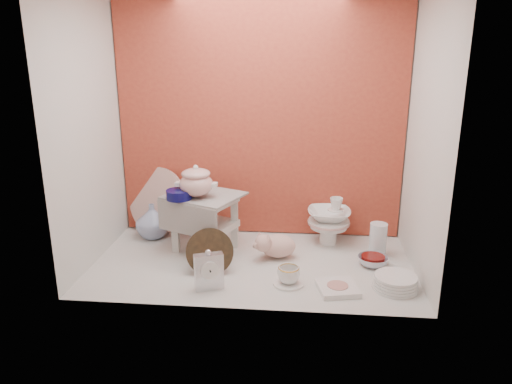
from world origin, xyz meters
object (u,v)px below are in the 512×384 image
(plush_pig, at_px, (278,245))
(floral_platter, at_px, (157,201))
(gold_rim_teacup, at_px, (289,275))
(mantel_clock, at_px, (209,270))
(crystal_bowl, at_px, (373,261))
(dinner_plate_stack, at_px, (395,282))
(porcelain_tower, at_px, (329,220))
(step_stool, at_px, (205,222))
(soup_tureen, at_px, (196,181))
(blue_white_vase, at_px, (152,221))

(plush_pig, bearing_deg, floral_platter, 148.90)
(gold_rim_teacup, bearing_deg, plush_pig, 102.42)
(mantel_clock, distance_m, crystal_bowl, 0.94)
(dinner_plate_stack, height_order, porcelain_tower, porcelain_tower)
(step_stool, distance_m, plush_pig, 0.46)
(soup_tureen, xyz_separation_m, dinner_plate_stack, (1.09, -0.35, -0.41))
(crystal_bowl, bearing_deg, step_stool, 172.27)
(mantel_clock, bearing_deg, dinner_plate_stack, -16.47)
(floral_platter, relative_size, gold_rim_teacup, 3.86)
(plush_pig, xyz_separation_m, porcelain_tower, (0.30, 0.25, 0.07))
(blue_white_vase, bearing_deg, dinner_plate_stack, -21.42)
(step_stool, xyz_separation_m, gold_rim_teacup, (0.52, -0.41, -0.12))
(step_stool, height_order, floral_platter, floral_platter)
(soup_tureen, relative_size, blue_white_vase, 1.05)
(soup_tureen, height_order, gold_rim_teacup, soup_tureen)
(step_stool, bearing_deg, gold_rim_teacup, -14.49)
(floral_platter, bearing_deg, dinner_plate_stack, -24.75)
(floral_platter, relative_size, mantel_clock, 2.08)
(crystal_bowl, xyz_separation_m, porcelain_tower, (-0.24, 0.30, 0.12))
(blue_white_vase, bearing_deg, step_stool, -23.01)
(crystal_bowl, bearing_deg, gold_rim_teacup, -149.57)
(mantel_clock, bearing_deg, crystal_bowl, 0.63)
(step_stool, xyz_separation_m, blue_white_vase, (-0.38, 0.16, -0.06))
(soup_tureen, bearing_deg, plush_pig, -3.30)
(mantel_clock, relative_size, dinner_plate_stack, 0.92)
(floral_platter, bearing_deg, crystal_bowl, -16.02)
(mantel_clock, bearing_deg, soup_tureen, 86.68)
(gold_rim_teacup, distance_m, porcelain_tower, 0.63)
(floral_platter, relative_size, porcelain_tower, 1.46)
(soup_tureen, height_order, dinner_plate_stack, soup_tureen)
(step_stool, xyz_separation_m, mantel_clock, (0.12, -0.49, -0.07))
(soup_tureen, height_order, porcelain_tower, soup_tureen)
(step_stool, height_order, mantel_clock, step_stool)
(step_stool, height_order, soup_tureen, soup_tureen)
(dinner_plate_stack, relative_size, crystal_bowl, 1.35)
(floral_platter, distance_m, crystal_bowl, 1.42)
(porcelain_tower, bearing_deg, blue_white_vase, -179.60)
(step_stool, height_order, porcelain_tower, step_stool)
(soup_tureen, xyz_separation_m, plush_pig, (0.48, -0.03, -0.37))
(plush_pig, height_order, porcelain_tower, porcelain_tower)
(plush_pig, bearing_deg, gold_rim_teacup, -86.24)
(floral_platter, relative_size, blue_white_vase, 1.99)
(step_stool, bearing_deg, porcelain_tower, 36.54)
(mantel_clock, xyz_separation_m, crystal_bowl, (0.87, 0.36, -0.08))
(blue_white_vase, height_order, porcelain_tower, porcelain_tower)
(crystal_bowl, bearing_deg, soup_tureen, 175.48)
(step_stool, xyz_separation_m, plush_pig, (0.44, -0.08, -0.10))
(blue_white_vase, xyz_separation_m, porcelain_tower, (1.12, 0.01, 0.04))
(mantel_clock, height_order, gold_rim_teacup, mantel_clock)
(crystal_bowl, bearing_deg, mantel_clock, -157.46)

